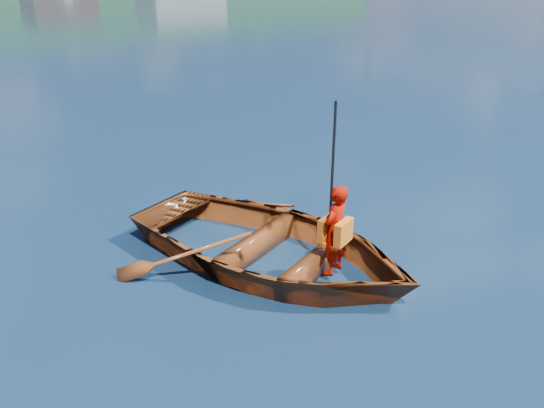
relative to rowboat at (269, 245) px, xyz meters
name	(u,v)px	position (x,y,z in m)	size (l,w,h in m)	color
ground	(355,256)	(1.09, -0.56, -0.28)	(600.00, 600.00, 0.00)	#152546
rowboat	(269,245)	(0.00, 0.00, 0.00)	(4.17, 4.92, 0.87)	brown
child_paddler	(335,230)	(0.43, -0.80, 0.42)	(0.50, 0.43, 2.18)	#A00B00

